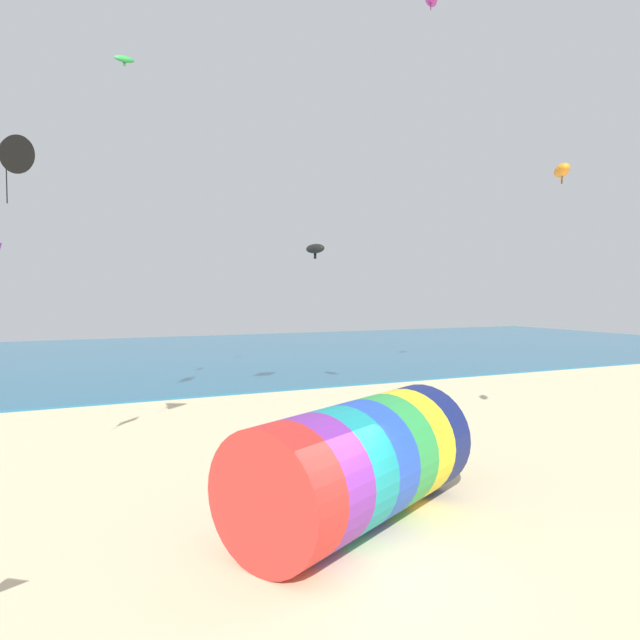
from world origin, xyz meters
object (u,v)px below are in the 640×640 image
at_px(kite_green_parafoil, 124,59).
at_px(kite_orange_parafoil, 562,170).
at_px(kite_handler, 430,441).
at_px(kite_black_delta, 6,151).
at_px(kite_black_parafoil, 315,249).
at_px(giant_inflatable_tube, 357,463).

distance_m(kite_green_parafoil, kite_orange_parafoil, 19.19).
bearing_deg(kite_orange_parafoil, kite_handler, 161.51).
distance_m(kite_orange_parafoil, kite_black_delta, 15.35).
relative_size(kite_green_parafoil, kite_black_delta, 0.48).
xyz_separation_m(kite_orange_parafoil, kite_black_parafoil, (-2.45, 12.23, -1.50)).
height_order(kite_handler, kite_black_delta, kite_black_delta).
distance_m(kite_handler, kite_orange_parafoil, 8.83).
xyz_separation_m(kite_black_parafoil, kite_black_delta, (-12.21, -7.68, 1.56)).
height_order(kite_orange_parafoil, kite_black_parafoil, kite_orange_parafoil).
bearing_deg(kite_orange_parafoil, kite_green_parafoil, 126.37).
bearing_deg(kite_green_parafoil, giant_inflatable_tube, -78.13).
distance_m(kite_orange_parafoil, kite_black_parafoil, 12.56).
bearing_deg(kite_black_delta, kite_green_parafoil, 68.05).
distance_m(kite_handler, kite_green_parafoil, 20.93).
bearing_deg(kite_handler, kite_black_delta, 163.19).
bearing_deg(kite_black_parafoil, kite_orange_parafoil, -78.66).
height_order(kite_green_parafoil, kite_black_parafoil, kite_green_parafoil).
xyz_separation_m(kite_handler, kite_black_parafoil, (1.24, 11.00, 6.43)).
height_order(kite_handler, kite_black_parafoil, kite_black_parafoil).
bearing_deg(kite_black_parafoil, kite_black_delta, -147.83).
bearing_deg(kite_black_delta, kite_black_parafoil, 32.17).
bearing_deg(kite_black_parafoil, kite_green_parafoil, 164.69).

